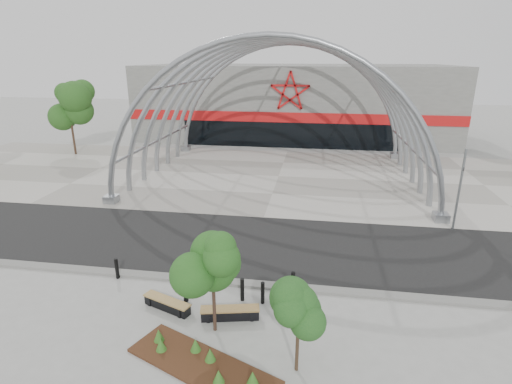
{
  "coord_description": "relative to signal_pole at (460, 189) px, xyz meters",
  "views": [
    {
      "loc": [
        2.84,
        -14.32,
        8.92
      ],
      "look_at": [
        0.0,
        4.0,
        2.6
      ],
      "focal_mm": 28.0,
      "sensor_mm": 36.0,
      "label": 1
    }
  ],
  "objects": [
    {
      "name": "bollard_0",
      "position": [
        -15.59,
        -7.54,
        -1.86
      ],
      "size": [
        0.15,
        0.15,
        0.93
      ],
      "primitive_type": "cylinder",
      "color": "black",
      "rests_on": "ground"
    },
    {
      "name": "planting_bed",
      "position": [
        -10.68,
        -11.9,
        -2.2
      ],
      "size": [
        5.09,
        3.32,
        0.52
      ],
      "color": "black",
      "rests_on": "ground"
    },
    {
      "name": "forecourt",
      "position": [
        -10.37,
        8.52,
        -2.31
      ],
      "size": [
        60.0,
        17.0,
        0.04
      ],
      "primitive_type": "cube",
      "color": "gray",
      "rests_on": "ground"
    },
    {
      "name": "bench_0",
      "position": [
        -12.73,
        -9.31,
        -2.12
      ],
      "size": [
        2.0,
        1.12,
        0.42
      ],
      "color": "black",
      "rests_on": "ground"
    },
    {
      "name": "road",
      "position": [
        -10.37,
        -3.48,
        -2.32
      ],
      "size": [
        140.0,
        7.0,
        0.02
      ],
      "primitive_type": "cube",
      "color": "black",
      "rests_on": "ground"
    },
    {
      "name": "street_tree_0",
      "position": [
        -10.68,
        -10.19,
        0.28
      ],
      "size": [
        1.59,
        1.59,
        3.62
      ],
      "color": "black",
      "rests_on": "ground"
    },
    {
      "name": "bollard_4",
      "position": [
        -8.19,
        -7.59,
        -1.84
      ],
      "size": [
        0.16,
        0.16,
        0.97
      ],
      "primitive_type": "cylinder",
      "color": "black",
      "rests_on": "ground"
    },
    {
      "name": "bollard_1",
      "position": [
        -12.2,
        -8.7,
        -1.75
      ],
      "size": [
        0.18,
        0.18,
        1.15
      ],
      "primitive_type": "cylinder",
      "color": "black",
      "rests_on": "ground"
    },
    {
      "name": "signal_pole",
      "position": [
        0.0,
        0.0,
        0.0
      ],
      "size": [
        0.35,
        0.61,
        4.45
      ],
      "color": "slate",
      "rests_on": "ground"
    },
    {
      "name": "kerb",
      "position": [
        -10.37,
        -7.23,
        -2.27
      ],
      "size": [
        60.0,
        0.5,
        0.12
      ],
      "primitive_type": "cube",
      "color": "slate",
      "rests_on": "ground"
    },
    {
      "name": "vault_canopy",
      "position": [
        -10.37,
        8.52,
        -2.31
      ],
      "size": [
        20.8,
        15.8,
        20.36
      ],
      "color": "gray",
      "rests_on": "ground"
    },
    {
      "name": "street_tree_1",
      "position": [
        -7.81,
        -11.62,
        -0.12
      ],
      "size": [
        1.3,
        1.3,
        3.07
      ],
      "color": "#302518",
      "rests_on": "ground"
    },
    {
      "name": "bg_tree_0",
      "position": [
        -30.37,
        13.02,
        2.31
      ],
      "size": [
        3.0,
        3.0,
        6.45
      ],
      "color": "black",
      "rests_on": "ground"
    },
    {
      "name": "bench_1",
      "position": [
        -10.3,
        -9.5,
        -2.11
      ],
      "size": [
        2.15,
        0.89,
        0.44
      ],
      "color": "black",
      "rests_on": "ground"
    },
    {
      "name": "bollard_2",
      "position": [
        -9.28,
        -8.38,
        -1.88
      ],
      "size": [
        0.14,
        0.14,
        0.9
      ],
      "primitive_type": "cylinder",
      "color": "black",
      "rests_on": "ground"
    },
    {
      "name": "bollard_3",
      "position": [
        -10.08,
        -8.32,
        -1.86
      ],
      "size": [
        0.15,
        0.15,
        0.94
      ],
      "primitive_type": "cylinder",
      "color": "black",
      "rests_on": "ground"
    },
    {
      "name": "arena_building",
      "position": [
        -10.37,
        26.47,
        1.66
      ],
      "size": [
        34.0,
        15.24,
        8.0
      ],
      "color": "slate",
      "rests_on": "ground"
    },
    {
      "name": "ground",
      "position": [
        -10.37,
        -6.98,
        -2.33
      ],
      "size": [
        140.0,
        140.0,
        0.0
      ],
      "primitive_type": "plane",
      "color": "gray",
      "rests_on": "ground"
    }
  ]
}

